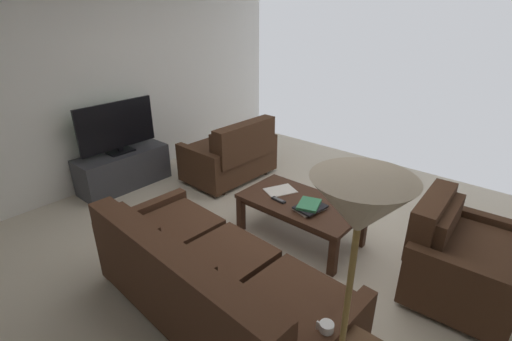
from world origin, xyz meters
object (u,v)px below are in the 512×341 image
object	(u,v)px
loose_magazine	(280,190)
tv_remote	(279,200)
sofa_main	(210,283)
armchair_side	(460,257)
floor_lamp	(357,227)
tv_stand	(124,169)
coffee_mug	(326,330)
book_stack	(309,207)
flat_tv	(117,127)
coffee_table	(300,207)
loveseat_near	(232,154)

from	to	relation	value
loose_magazine	tv_remote	bearing A→B (deg)	148.34
sofa_main	armchair_side	bearing A→B (deg)	-130.54
floor_lamp	tv_remote	distance (m)	2.26
tv_stand	loose_magazine	world-z (taller)	tv_stand
loose_magazine	armchair_side	bearing A→B (deg)	-149.77
coffee_mug	tv_remote	xyz separation A→B (m)	(1.26, -1.22, -0.15)
tv_stand	book_stack	distance (m)	2.66
flat_tv	armchair_side	world-z (taller)	flat_tv
floor_lamp	tv_stand	bearing A→B (deg)	-15.71
tv_remote	loose_magazine	xyz separation A→B (m)	(0.12, -0.19, -0.01)
armchair_side	tv_remote	world-z (taller)	armchair_side
book_stack	loose_magazine	bearing A→B (deg)	-16.19
tv_stand	coffee_mug	world-z (taller)	coffee_mug
sofa_main	flat_tv	size ratio (longest dim) A/B	2.07
coffee_table	coffee_mug	world-z (taller)	coffee_mug
loveseat_near	loose_magazine	size ratio (longest dim) A/B	3.92
coffee_table	loveseat_near	bearing A→B (deg)	-20.77
tv_stand	coffee_mug	distance (m)	3.66
tv_remote	loose_magazine	bearing A→B (deg)	-57.05
sofa_main	coffee_mug	size ratio (longest dim) A/B	20.80
floor_lamp	book_stack	size ratio (longest dim) A/B	5.30
loveseat_near	coffee_table	xyz separation A→B (m)	(-1.53, 0.58, 0.01)
sofa_main	book_stack	bearing A→B (deg)	-91.69
coffee_mug	loose_magazine	size ratio (longest dim) A/B	0.33
sofa_main	book_stack	size ratio (longest dim) A/B	6.82
loveseat_near	tv_stand	size ratio (longest dim) A/B	1.03
sofa_main	loose_magazine	bearing A→B (deg)	-73.56
sofa_main	floor_lamp	distance (m)	1.60
floor_lamp	loose_magazine	distance (m)	2.46
sofa_main	coffee_table	bearing A→B (deg)	-84.92
loveseat_near	book_stack	size ratio (longest dim) A/B	3.86
flat_tv	armchair_side	xyz separation A→B (m)	(-3.89, -0.71, -0.47)
loveseat_near	tv_remote	size ratio (longest dim) A/B	7.40
book_stack	loose_magazine	xyz separation A→B (m)	(0.45, -0.13, -0.03)
coffee_table	coffee_mug	size ratio (longest dim) A/B	11.76
armchair_side	tv_remote	distance (m)	1.64
armchair_side	loose_magazine	bearing A→B (deg)	4.84
book_stack	tv_remote	distance (m)	0.33
loveseat_near	tv_stand	distance (m)	1.44
tv_stand	loose_magazine	distance (m)	2.24
tv_stand	loose_magazine	size ratio (longest dim) A/B	3.80
coffee_table	book_stack	bearing A→B (deg)	150.85
tv_stand	flat_tv	distance (m)	0.58
sofa_main	tv_remote	xyz separation A→B (m)	(0.29, -1.20, 0.09)
sofa_main	coffee_mug	xyz separation A→B (m)	(-0.97, 0.01, 0.24)
loose_magazine	sofa_main	bearing A→B (deg)	131.83
tv_remote	coffee_table	bearing A→B (deg)	-139.77
armchair_side	floor_lamp	bearing A→B (deg)	84.95
loveseat_near	flat_tv	bearing A→B (deg)	49.75
floor_lamp	coffee_mug	size ratio (longest dim) A/B	16.17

